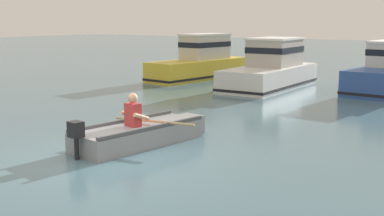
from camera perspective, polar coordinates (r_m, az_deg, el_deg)
name	(u,v)px	position (r m, az deg, el deg)	size (l,w,h in m)	color
ground_plane	(107,158)	(10.38, -9.67, -5.65)	(120.00, 120.00, 0.00)	slate
rowboat_with_person	(141,133)	(11.38, -5.83, -2.85)	(1.98, 3.73, 1.19)	gray
moored_boat_yellow	(200,62)	(23.74, 0.94, 5.23)	(2.33, 5.77, 2.10)	gold
moored_boat_white	(271,69)	(20.95, 8.98, 4.37)	(2.16, 5.58, 2.02)	white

